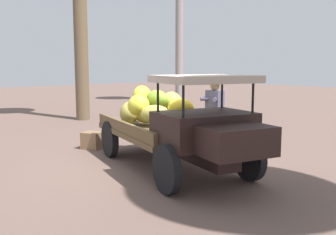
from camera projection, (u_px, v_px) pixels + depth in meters
name	position (u px, v px, depth m)	size (l,w,h in m)	color
ground_plane	(158.00, 166.00, 7.75)	(60.00, 60.00, 0.00)	brown
truck	(178.00, 124.00, 7.34)	(4.66, 2.71, 1.83)	black
farmer	(214.00, 109.00, 9.22)	(0.53, 0.46, 1.69)	slate
wooden_crate	(92.00, 140.00, 9.37)	(0.44, 0.39, 0.40)	#866546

